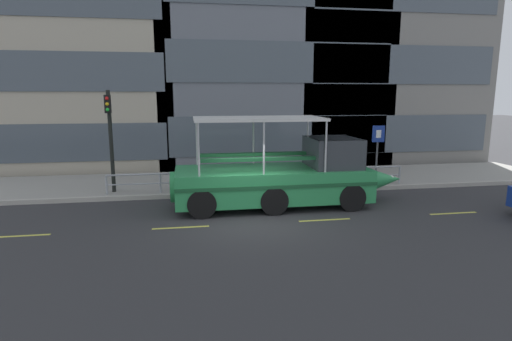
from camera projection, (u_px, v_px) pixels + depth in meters
ground_plane at (251, 217)px, 14.23m from camera, size 120.00×120.00×0.00m
sidewalk at (233, 181)px, 19.64m from camera, size 32.00×4.80×0.18m
curb_edge at (240, 193)px, 17.23m from camera, size 32.00×0.18×0.18m
lane_centreline at (255, 224)px, 13.49m from camera, size 25.80×0.12×0.01m
curb_guardrail at (262, 176)px, 17.60m from camera, size 12.85×0.09×0.82m
traffic_light_pole at (110, 131)px, 16.62m from camera, size 0.24×0.46×4.18m
parking_sign at (378, 144)px, 18.97m from camera, size 0.60×0.12×2.59m
duck_tour_boat at (286, 177)px, 15.55m from camera, size 9.00×2.62×3.36m
pedestrian_near_bow at (335, 159)px, 19.49m from camera, size 0.43×0.30×1.65m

